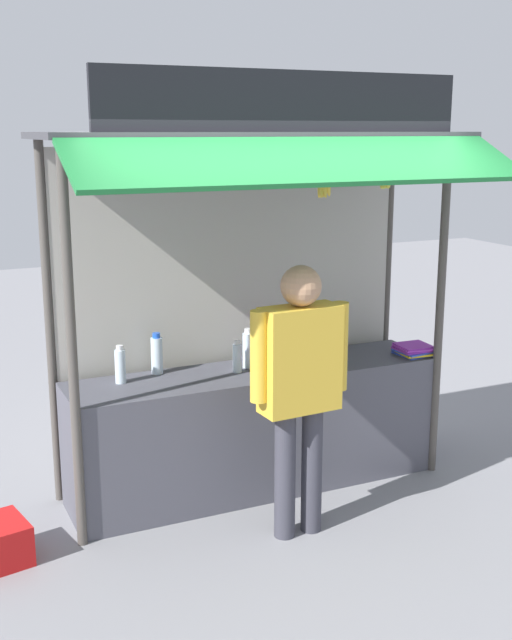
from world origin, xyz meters
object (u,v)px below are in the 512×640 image
Objects in this scene: water_bottle_right at (157,355)px; water_bottle_center at (120,365)px; banana_bunch_inner_right at (323,184)px; magazine_stack_front_right at (413,350)px; water_bottle_rear_center at (237,357)px; water_bottle_far_right at (248,349)px; banana_bunch_leftmost at (385,179)px; magazine_stack_far_left at (277,368)px; vendor_person at (300,377)px.

water_bottle_center is at bearing -160.59° from water_bottle_right.
water_bottle_right is 1.58m from banana_bunch_inner_right.
water_bottle_rear_center is at bearing 173.52° from magazine_stack_front_right.
water_bottle_center is 2.12m from magazine_stack_front_right.
water_bottle_far_right reaches higher than water_bottle_rear_center.
water_bottle_right is 1.26× the size of water_bottle_rear_center.
banana_bunch_leftmost is at bearing -32.20° from water_bottle_far_right.
water_bottle_rear_center is 1.52m from banana_bunch_leftmost.
water_bottle_right is 1.89m from banana_bunch_leftmost.
banana_bunch_leftmost and banana_bunch_inner_right have the same top height.
water_bottle_center is at bearing 173.10° from magazine_stack_front_right.
water_bottle_far_right reaches higher than magazine_stack_far_left.
banana_bunch_leftmost is (1.64, -0.50, 1.17)m from water_bottle_center.
magazine_stack_front_right is at bearing -4.01° from magazine_stack_far_left.
banana_bunch_leftmost reaches higher than magazine_stack_far_left.
water_bottle_far_right reaches higher than water_bottle_center.
magazine_stack_front_right is 1.37m from vendor_person.
water_bottle_center reaches higher than water_bottle_rear_center.
water_bottle_center is 0.95× the size of magazine_stack_front_right.
water_bottle_right reaches higher than water_bottle_center.
banana_bunch_leftmost is (0.86, -0.40, 1.19)m from water_bottle_rear_center.
banana_bunch_inner_right is (-0.92, -0.25, 1.23)m from magazine_stack_front_right.
vendor_person is at bearing -104.70° from magazine_stack_far_left.
magazine_stack_front_right reaches higher than magazine_stack_far_left.
vendor_person reaches higher than magazine_stack_far_left.
magazine_stack_far_left is (0.76, -0.28, -0.11)m from water_bottle_right.
water_bottle_rear_center is 0.78m from water_bottle_center.
water_bottle_right is 1.05× the size of banana_bunch_inner_right.
vendor_person is at bearing -155.15° from magazine_stack_front_right.
water_bottle_rear_center is 0.73m from vendor_person.
water_bottle_rear_center is at bearing 93.66° from vendor_person.
magazine_stack_far_left is at bearing 151.80° from banana_bunch_leftmost.
vendor_person reaches higher than water_bottle_right.
magazine_stack_far_left is at bearing -9.85° from water_bottle_center.
banana_bunch_inner_right is 1.20m from vendor_person.
magazine_stack_front_right is (2.10, -0.25, -0.08)m from water_bottle_center.
water_bottle_center is 0.15× the size of vendor_person.
water_bottle_center is at bearing 178.01° from water_bottle_far_right.
banana_bunch_leftmost is (-0.47, -0.25, 1.25)m from magazine_stack_front_right.
water_bottle_rear_center is 0.98× the size of banana_bunch_leftmost.
water_bottle_rear_center is 0.28m from magazine_stack_far_left.
water_bottle_center is 0.91× the size of water_bottle_far_right.
banana_bunch_inner_right is at bearing 41.90° from vendor_person.
water_bottle_center is 1.20m from vendor_person.
vendor_person is (-0.02, -0.80, 0.03)m from water_bottle_far_right.
water_bottle_rear_center is at bearing -147.14° from water_bottle_far_right.
vendor_person reaches higher than water_bottle_center.
banana_bunch_inner_right is (1.19, -0.50, 1.15)m from water_bottle_center.
water_bottle_right is 0.82m from magazine_stack_far_left.
water_bottle_far_right is (0.61, -0.13, -0.00)m from water_bottle_right.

